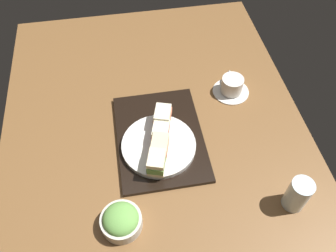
{
  "coord_description": "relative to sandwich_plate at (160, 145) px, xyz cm",
  "views": [
    {
      "loc": [
        63.91,
        -7.32,
        91.19
      ],
      "look_at": [
        -0.83,
        3.78,
        5.0
      ],
      "focal_mm": 36.81,
      "sensor_mm": 36.0,
      "label": 1
    }
  ],
  "objects": [
    {
      "name": "sandwich_plate",
      "position": [
        0.0,
        0.0,
        0.0
      ],
      "size": [
        23.17,
        23.17,
        1.68
      ],
      "primitive_type": "cylinder",
      "color": "silver",
      "rests_on": "serving_tray"
    },
    {
      "name": "sandwich_farmost",
      "position": [
        8.2,
        -2.21,
        3.68
      ],
      "size": [
        8.17,
        6.71,
        5.68
      ],
      "color": "beige",
      "rests_on": "sandwich_plate"
    },
    {
      "name": "ground_plane",
      "position": [
        -4.11,
        -0.41,
        -3.77
      ],
      "size": [
        140.0,
        100.0,
        3.0
      ],
      "primitive_type": "cube",
      "color": "brown"
    },
    {
      "name": "sandwich_nearmost",
      "position": [
        -8.2,
        2.21,
        3.69
      ],
      "size": [
        8.14,
        7.02,
        5.7
      ],
      "color": "#EFE5C1",
      "rests_on": "sandwich_plate"
    },
    {
      "name": "sandwich_inner_near",
      "position": [
        -2.73,
        0.74,
        3.33
      ],
      "size": [
        7.9,
        6.71,
        4.98
      ],
      "color": "#EFE5C1",
      "rests_on": "sandwich_plate"
    },
    {
      "name": "serving_tray",
      "position": [
        -3.64,
        0.61,
        -1.55
      ],
      "size": [
        37.59,
        27.32,
        1.43
      ],
      "primitive_type": "cube",
      "color": "black",
      "rests_on": "ground_plane"
    },
    {
      "name": "drinking_glass",
      "position": [
        24.49,
        34.15,
        3.23
      ],
      "size": [
        6.21,
        6.21,
        11.0
      ],
      "primitive_type": "cylinder",
      "color": "silver",
      "rests_on": "ground_plane"
    },
    {
      "name": "sandwich_inner_far",
      "position": [
        2.73,
        -0.74,
        3.59
      ],
      "size": [
        7.99,
        6.81,
        5.49
      ],
      "color": "beige",
      "rests_on": "sandwich_plate"
    },
    {
      "name": "salad_bowl",
      "position": [
        22.7,
        -14.05,
        0.81
      ],
      "size": [
        11.25,
        11.25,
        6.79
      ],
      "color": "beige",
      "rests_on": "ground_plane"
    },
    {
      "name": "coffee_cup",
      "position": [
        -20.29,
        28.92,
        0.58
      ],
      "size": [
        12.94,
        12.94,
        6.45
      ],
      "color": "silver",
      "rests_on": "ground_plane"
    }
  ]
}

